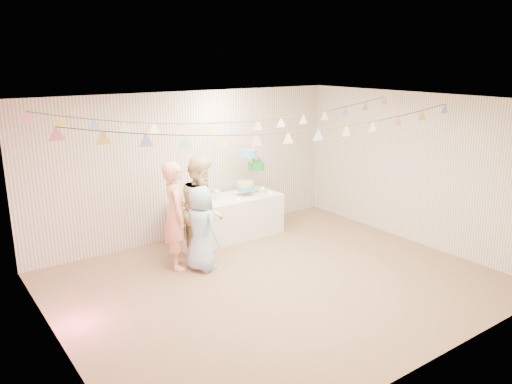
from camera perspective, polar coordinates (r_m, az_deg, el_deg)
floor at (r=7.37m, az=2.40°, el=-10.25°), size 6.00×6.00×0.00m
ceiling at (r=6.68m, az=2.65°, el=10.34°), size 6.00×6.00×0.00m
back_wall at (r=8.95m, az=-7.41°, el=3.05°), size 6.00×6.00×0.00m
front_wall at (r=5.28m, az=19.60°, el=-6.40°), size 6.00×6.00×0.00m
left_wall at (r=5.66m, az=-22.25°, el=-5.21°), size 5.00×5.00×0.00m
right_wall at (r=9.03m, az=17.70°, el=2.55°), size 5.00×5.00×0.00m
table at (r=8.98m, az=-3.30°, el=-2.95°), size 1.98×0.79×0.74m
cake_stand at (r=9.10m, az=-0.62°, el=2.56°), size 0.76×0.44×0.84m
cake_bottom at (r=9.05m, az=-1.17°, el=0.29°), size 0.31×0.31×0.15m
cake_middle at (r=9.29m, az=-0.03°, el=2.40°), size 0.27×0.27×0.22m
cake_top_tier at (r=9.00m, az=-0.83°, el=3.74°), size 0.25×0.25×0.19m
platter at (r=8.55m, az=-6.43°, el=-1.25°), size 0.37×0.37×0.02m
posy at (r=8.80m, az=-4.53°, el=-0.19°), size 0.15×0.15×0.18m
person_adult_a at (r=7.67m, az=-9.10°, el=-2.65°), size 0.59×0.71×1.68m
person_adult_b at (r=7.82m, az=-6.15°, el=-2.05°), size 0.99×1.05×1.71m
person_child at (r=7.59m, az=-6.31°, el=-4.16°), size 0.57×0.73×1.32m
bunting_back at (r=7.59m, az=-2.58°, el=9.03°), size 5.60×1.10×0.40m
bunting_front at (r=6.55m, az=3.71°, el=7.77°), size 5.60×0.90×0.36m
tealight_0 at (r=8.36m, az=-7.42°, el=-1.67°), size 0.04×0.04×0.03m
tealight_1 at (r=8.85m, az=-5.88°, el=-0.68°), size 0.04×0.04×0.03m
tealight_2 at (r=8.74m, az=-2.01°, el=-0.79°), size 0.04×0.04×0.03m
tealight_3 at (r=9.23m, az=-2.23°, el=0.07°), size 0.04×0.04×0.03m
tealight_4 at (r=9.18m, az=1.59°, el=-0.02°), size 0.04×0.04×0.03m
tealight_5 at (r=9.48m, az=0.77°, el=0.48°), size 0.04×0.04×0.03m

